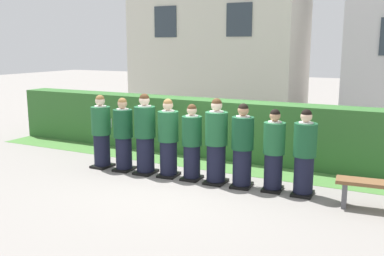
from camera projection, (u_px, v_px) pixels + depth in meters
ground_plane at (192, 179)px, 8.70m from camera, size 60.00×60.00×0.00m
student_front_row_0 at (101, 133)px, 9.45m from camera, size 0.42×0.51×1.60m
student_front_row_1 at (123, 136)px, 9.21m from camera, size 0.41×0.48×1.57m
student_front_row_2 at (145, 136)px, 8.98m from camera, size 0.44×0.50×1.68m
student_front_row_3 at (168, 140)px, 8.79m from camera, size 0.42×0.52×1.60m
student_front_row_4 at (192, 144)px, 8.58m from camera, size 0.40×0.49×1.52m
student_front_row_5 at (216, 143)px, 8.33m from camera, size 0.43×0.52×1.66m
student_front_row_6 at (242, 148)px, 8.11m from camera, size 0.42×0.52×1.60m
student_front_row_7 at (274, 152)px, 7.91m from camera, size 0.40×0.50×1.52m
student_front_row_8 at (304, 155)px, 7.66m from camera, size 0.40×0.45×1.56m
hedge at (229, 129)px, 10.28m from camera, size 12.47×0.70×1.37m
school_building_annex at (219, 13)px, 16.33m from camera, size 6.69×3.28×7.52m
wooden_bench at (381, 190)px, 6.99m from camera, size 1.43×0.50×0.48m
lawn_strip at (215, 165)px, 9.71m from camera, size 12.47×0.90×0.01m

